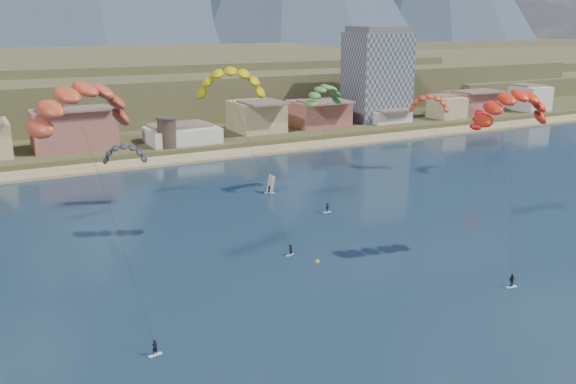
{
  "coord_description": "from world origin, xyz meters",
  "views": [
    {
      "loc": [
        -45.76,
        -55.68,
        37.51
      ],
      "look_at": [
        0.0,
        32.0,
        10.0
      ],
      "focal_mm": 39.68,
      "sensor_mm": 36.0,
      "label": 1
    }
  ],
  "objects_px": {
    "apartment_tower": "(377,74)",
    "kitesurfer_green": "(324,93)",
    "kitesurfer_orange": "(514,102)",
    "buoy": "(317,262)",
    "watchtower": "(167,132)",
    "kitesurfer_red": "(80,99)",
    "windsurfer": "(270,187)",
    "kitesurfer_yellow": "(231,78)"
  },
  "relations": [
    {
      "from": "kitesurfer_yellow",
      "to": "apartment_tower",
      "type": "bearing_deg",
      "value": 43.72
    },
    {
      "from": "windsurfer",
      "to": "buoy",
      "type": "xyz_separation_m",
      "value": [
        -11.14,
        -39.9,
        -1.14
      ]
    },
    {
      "from": "watchtower",
      "to": "windsurfer",
      "type": "relative_size",
      "value": 2.18
    },
    {
      "from": "kitesurfer_yellow",
      "to": "windsurfer",
      "type": "xyz_separation_m",
      "value": [
        18.29,
        23.57,
        -26.38
      ]
    },
    {
      "from": "apartment_tower",
      "to": "kitesurfer_red",
      "type": "distance_m",
      "value": 160.56
    },
    {
      "from": "kitesurfer_red",
      "to": "buoy",
      "type": "bearing_deg",
      "value": 8.7
    },
    {
      "from": "kitesurfer_green",
      "to": "buoy",
      "type": "xyz_separation_m",
      "value": [
        -22.45,
        -36.41,
        -21.49
      ]
    },
    {
      "from": "kitesurfer_orange",
      "to": "buoy",
      "type": "relative_size",
      "value": 43.19
    },
    {
      "from": "kitesurfer_yellow",
      "to": "kitesurfer_orange",
      "type": "height_order",
      "value": "kitesurfer_yellow"
    },
    {
      "from": "kitesurfer_red",
      "to": "kitesurfer_green",
      "type": "xyz_separation_m",
      "value": [
        57.2,
        41.73,
        -6.75
      ]
    },
    {
      "from": "watchtower",
      "to": "windsurfer",
      "type": "distance_m",
      "value": 49.87
    },
    {
      "from": "kitesurfer_orange",
      "to": "kitesurfer_green",
      "type": "xyz_separation_m",
      "value": [
        -4.8,
        47.88,
        -3.3
      ]
    },
    {
      "from": "apartment_tower",
      "to": "kitesurfer_orange",
      "type": "relative_size",
      "value": 1.12
    },
    {
      "from": "watchtower",
      "to": "kitesurfer_green",
      "type": "relative_size",
      "value": 0.33
    },
    {
      "from": "apartment_tower",
      "to": "windsurfer",
      "type": "distance_m",
      "value": 97.28
    },
    {
      "from": "kitesurfer_red",
      "to": "kitesurfer_green",
      "type": "bearing_deg",
      "value": 36.11
    },
    {
      "from": "kitesurfer_red",
      "to": "kitesurfer_yellow",
      "type": "relative_size",
      "value": 1.02
    },
    {
      "from": "kitesurfer_yellow",
      "to": "buoy",
      "type": "xyz_separation_m",
      "value": [
        7.15,
        -16.33,
        -27.52
      ]
    },
    {
      "from": "watchtower",
      "to": "kitesurfer_yellow",
      "type": "height_order",
      "value": "kitesurfer_yellow"
    },
    {
      "from": "kitesurfer_green",
      "to": "windsurfer",
      "type": "height_order",
      "value": "kitesurfer_green"
    },
    {
      "from": "apartment_tower",
      "to": "kitesurfer_green",
      "type": "xyz_separation_m",
      "value": [
        -60.94,
        -66.49,
        3.78
      ]
    },
    {
      "from": "watchtower",
      "to": "kitesurfer_green",
      "type": "height_order",
      "value": "kitesurfer_green"
    },
    {
      "from": "kitesurfer_green",
      "to": "windsurfer",
      "type": "distance_m",
      "value": 23.54
    },
    {
      "from": "kitesurfer_orange",
      "to": "buoy",
      "type": "height_order",
      "value": "kitesurfer_orange"
    },
    {
      "from": "buoy",
      "to": "kitesurfer_orange",
      "type": "bearing_deg",
      "value": -22.82
    },
    {
      "from": "kitesurfer_yellow",
      "to": "windsurfer",
      "type": "height_order",
      "value": "kitesurfer_yellow"
    },
    {
      "from": "kitesurfer_yellow",
      "to": "buoy",
      "type": "relative_size",
      "value": 46.99
    },
    {
      "from": "apartment_tower",
      "to": "kitesurfer_green",
      "type": "bearing_deg",
      "value": -132.51
    },
    {
      "from": "windsurfer",
      "to": "buoy",
      "type": "height_order",
      "value": "windsurfer"
    },
    {
      "from": "apartment_tower",
      "to": "kitesurfer_red",
      "type": "height_order",
      "value": "apartment_tower"
    },
    {
      "from": "apartment_tower",
      "to": "watchtower",
      "type": "bearing_deg",
      "value": -170.07
    },
    {
      "from": "watchtower",
      "to": "buoy",
      "type": "relative_size",
      "value": 13.01
    },
    {
      "from": "kitesurfer_orange",
      "to": "windsurfer",
      "type": "xyz_separation_m",
      "value": [
        -16.1,
        51.37,
        -23.65
      ]
    },
    {
      "from": "apartment_tower",
      "to": "kitesurfer_red",
      "type": "bearing_deg",
      "value": -137.51
    },
    {
      "from": "watchtower",
      "to": "kitesurfer_orange",
      "type": "relative_size",
      "value": 0.3
    },
    {
      "from": "kitesurfer_red",
      "to": "kitesurfer_green",
      "type": "distance_m",
      "value": 71.13
    },
    {
      "from": "kitesurfer_green",
      "to": "windsurfer",
      "type": "xyz_separation_m",
      "value": [
        -11.3,
        3.49,
        -20.35
      ]
    },
    {
      "from": "kitesurfer_yellow",
      "to": "kitesurfer_green",
      "type": "height_order",
      "value": "kitesurfer_yellow"
    },
    {
      "from": "kitesurfer_orange",
      "to": "kitesurfer_yellow",
      "type": "bearing_deg",
      "value": 141.06
    },
    {
      "from": "kitesurfer_yellow",
      "to": "kitesurfer_red",
      "type": "bearing_deg",
      "value": -141.9
    },
    {
      "from": "watchtower",
      "to": "buoy",
      "type": "distance_m",
      "value": 89.19
    },
    {
      "from": "kitesurfer_orange",
      "to": "windsurfer",
      "type": "bearing_deg",
      "value": 107.4
    }
  ]
}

